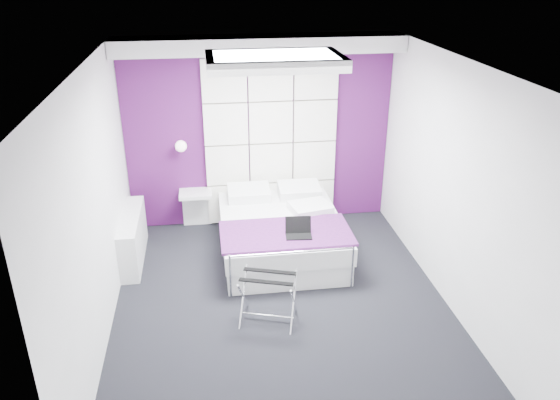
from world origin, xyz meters
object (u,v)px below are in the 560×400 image
(bed, at_px, (280,233))
(luggage_rack, at_px, (268,298))
(nightstand, at_px, (196,194))
(radiator, at_px, (133,238))
(wall_lamp, at_px, (181,145))
(laptop, at_px, (298,231))

(bed, relative_size, luggage_rack, 3.37)
(nightstand, relative_size, luggage_rack, 0.80)
(radiator, distance_m, nightstand, 1.09)
(wall_lamp, relative_size, bed, 0.08)
(laptop, bearing_deg, luggage_rack, -113.17)
(bed, bearing_deg, luggage_rack, -103.18)
(bed, height_order, nightstand, bed)
(wall_lamp, distance_m, bed, 1.75)
(wall_lamp, height_order, nightstand, wall_lamp)
(nightstand, distance_m, luggage_rack, 2.34)
(wall_lamp, relative_size, laptop, 0.50)
(bed, bearing_deg, wall_lamp, 144.63)
(radiator, xyz_separation_m, luggage_rack, (1.51, -1.49, -0.03))
(nightstand, xyz_separation_m, laptop, (1.18, -1.35, 0.04))
(wall_lamp, height_order, luggage_rack, wall_lamp)
(radiator, bearing_deg, bed, -2.80)
(luggage_rack, relative_size, laptop, 1.84)
(radiator, distance_m, laptop, 2.08)
(wall_lamp, bearing_deg, bed, -35.37)
(nightstand, bearing_deg, laptop, -48.72)
(laptop, bearing_deg, radiator, 167.08)
(wall_lamp, distance_m, laptop, 2.03)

